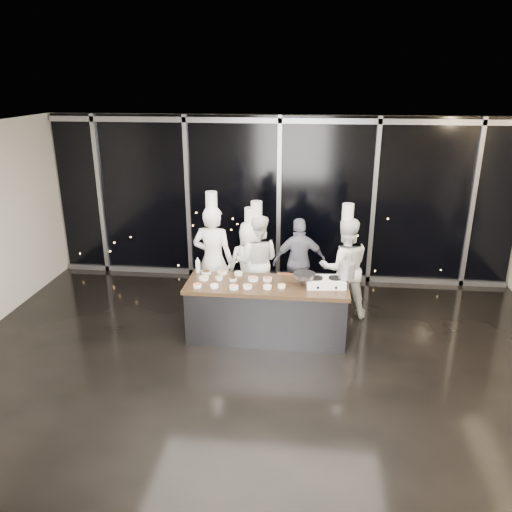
{
  "coord_description": "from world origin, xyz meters",
  "views": [
    {
      "loc": [
        0.61,
        -6.03,
        3.85
      ],
      "look_at": [
        -0.2,
        1.2,
        1.23
      ],
      "focal_mm": 35.0,
      "sensor_mm": 36.0,
      "label": 1
    }
  ],
  "objects": [
    {
      "name": "ground",
      "position": [
        0.0,
        0.0,
        0.0
      ],
      "size": [
        9.0,
        9.0,
        0.0
      ],
      "primitive_type": "plane",
      "color": "black",
      "rests_on": "ground"
    },
    {
      "name": "room_shell",
      "position": [
        0.18,
        0.0,
        2.25
      ],
      "size": [
        9.02,
        7.02,
        3.21
      ],
      "color": "beige",
      "rests_on": "ground"
    },
    {
      "name": "window_wall",
      "position": [
        0.0,
        3.43,
        1.6
      ],
      "size": [
        8.9,
        0.11,
        3.2
      ],
      "color": "black",
      "rests_on": "ground"
    },
    {
      "name": "demo_counter",
      "position": [
        0.0,
        0.9,
        0.45
      ],
      "size": [
        2.46,
        0.86,
        0.9
      ],
      "color": "#333237",
      "rests_on": "ground"
    },
    {
      "name": "stove",
      "position": [
        0.88,
        0.92,
        0.96
      ],
      "size": [
        0.61,
        0.42,
        0.14
      ],
      "rotation": [
        0.0,
        0.0,
        0.1
      ],
      "color": "white",
      "rests_on": "demo_counter"
    },
    {
      "name": "frying_pan",
      "position": [
        0.55,
        0.9,
        1.07
      ],
      "size": [
        0.59,
        0.36,
        0.06
      ],
      "rotation": [
        0.0,
        0.0,
        0.1
      ],
      "color": "slate",
      "rests_on": "stove"
    },
    {
      "name": "stock_pot",
      "position": [
        1.18,
        0.94,
        1.16
      ],
      "size": [
        0.26,
        0.26,
        0.24
      ],
      "primitive_type": "cylinder",
      "rotation": [
        0.0,
        0.0,
        0.1
      ],
      "color": "#BABABC",
      "rests_on": "stove"
    },
    {
      "name": "prep_bowls",
      "position": [
        -0.52,
        0.94,
        0.93
      ],
      "size": [
        1.37,
        0.71,
        0.05
      ],
      "color": "white",
      "rests_on": "demo_counter"
    },
    {
      "name": "squeeze_bottle",
      "position": [
        -1.14,
        1.24,
        1.03
      ],
      "size": [
        0.07,
        0.07,
        0.27
      ],
      "color": "silver",
      "rests_on": "demo_counter"
    },
    {
      "name": "chef_far_left",
      "position": [
        -0.98,
        1.71,
        0.96
      ],
      "size": [
        0.73,
        0.53,
        2.12
      ],
      "rotation": [
        0.0,
        0.0,
        3.03
      ],
      "color": "white",
      "rests_on": "ground"
    },
    {
      "name": "chef_left",
      "position": [
        -0.39,
        1.98,
        0.8
      ],
      "size": [
        0.86,
        0.66,
        1.8
      ],
      "rotation": [
        0.0,
        0.0,
        3.36
      ],
      "color": "white",
      "rests_on": "ground"
    },
    {
      "name": "chef_center",
      "position": [
        -0.28,
        2.0,
        0.85
      ],
      "size": [
        0.83,
        0.65,
        1.91
      ],
      "rotation": [
        0.0,
        0.0,
        3.13
      ],
      "color": "white",
      "rests_on": "ground"
    },
    {
      "name": "guest",
      "position": [
        0.45,
        2.19,
        0.79
      ],
      "size": [
        0.98,
        0.53,
        1.58
      ],
      "rotation": [
        0.0,
        0.0,
        3.31
      ],
      "color": "black",
      "rests_on": "ground"
    },
    {
      "name": "chef_right",
      "position": [
        1.21,
        1.81,
        0.87
      ],
      "size": [
        0.93,
        0.78,
        1.95
      ],
      "rotation": [
        0.0,
        0.0,
        3.31
      ],
      "color": "white",
      "rests_on": "ground"
    }
  ]
}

